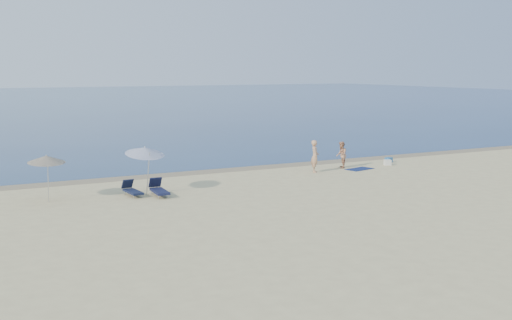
{
  "coord_description": "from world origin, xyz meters",
  "views": [
    {
      "loc": [
        -17.03,
        -13.28,
        5.78
      ],
      "look_at": [
        -1.8,
        16.0,
        1.0
      ],
      "focal_mm": 45.0,
      "sensor_mm": 36.0,
      "label": 1
    }
  ],
  "objects_px": {
    "person_left": "(315,156)",
    "blue_cooler": "(389,160)",
    "umbrella_near": "(145,151)",
    "person_right": "(341,155)"
  },
  "relations": [
    {
      "from": "person_left",
      "to": "umbrella_near",
      "type": "relative_size",
      "value": 0.76
    },
    {
      "from": "person_left",
      "to": "blue_cooler",
      "type": "relative_size",
      "value": 3.99
    },
    {
      "from": "person_right",
      "to": "blue_cooler",
      "type": "bearing_deg",
      "value": 130.81
    },
    {
      "from": "person_right",
      "to": "blue_cooler",
      "type": "xyz_separation_m",
      "value": [
        3.83,
        0.45,
        -0.61
      ]
    },
    {
      "from": "blue_cooler",
      "to": "person_left",
      "type": "bearing_deg",
      "value": 167.07
    },
    {
      "from": "person_right",
      "to": "umbrella_near",
      "type": "height_order",
      "value": "umbrella_near"
    },
    {
      "from": "umbrella_near",
      "to": "person_left",
      "type": "bearing_deg",
      "value": 0.26
    },
    {
      "from": "person_left",
      "to": "blue_cooler",
      "type": "distance_m",
      "value": 6.12
    },
    {
      "from": "person_left",
      "to": "umbrella_near",
      "type": "xyz_separation_m",
      "value": [
        -10.23,
        -1.57,
        1.1
      ]
    },
    {
      "from": "blue_cooler",
      "to": "person_right",
      "type": "bearing_deg",
      "value": 164.38
    }
  ]
}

